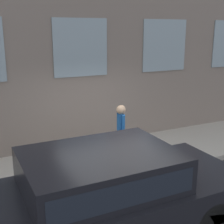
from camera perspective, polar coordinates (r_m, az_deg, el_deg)
The scene contains 6 objects.
ground_plane at distance 7.12m, azimuth 1.88°, elevation -13.07°, with size 80.00×80.00×0.00m, color #2D2D30.
sidewalk at distance 8.07m, azimuth -2.20°, elevation -9.04°, with size 2.42×60.00×0.13m.
building_facade at distance 8.64m, azimuth -6.25°, elevation 16.13°, with size 0.33×40.00×7.06m.
fire_hydrant at distance 7.30m, azimuth -1.74°, elevation -7.56°, with size 0.28×0.41×0.81m.
person at distance 7.72m, azimuth 1.63°, elevation -2.82°, with size 0.34×0.23×1.42m.
parked_car_charcoal_near at distance 5.09m, azimuth -2.09°, elevation -14.27°, with size 1.95×4.92×1.50m.
Camera 1 is at (-5.54, 2.98, 3.32)m, focal length 50.00 mm.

